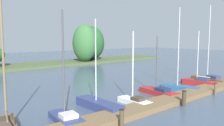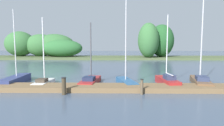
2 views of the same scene
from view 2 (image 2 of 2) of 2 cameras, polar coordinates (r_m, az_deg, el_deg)
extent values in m
cube|color=brown|center=(14.50, -14.38, -6.94)|extent=(24.50, 1.80, 0.35)
cube|color=#4C5B38|center=(42.11, -4.14, 1.59)|extent=(61.59, 8.00, 0.40)
ellipsoid|color=#2D6633|center=(43.14, -14.25, 4.23)|extent=(8.53, 4.26, 3.66)
ellipsoid|color=#386B38|center=(45.75, -16.41, 5.05)|extent=(8.86, 5.40, 4.93)
ellipsoid|color=#235628|center=(43.15, 14.27, 6.35)|extent=(5.12, 5.52, 6.84)
ellipsoid|color=#386B38|center=(46.49, -20.04, 4.92)|extent=(6.84, 4.85, 4.89)
ellipsoid|color=#386B38|center=(40.41, 10.58, 6.57)|extent=(4.22, 5.29, 6.98)
ellipsoid|color=#386B38|center=(48.40, -25.30, 5.10)|extent=(6.54, 5.50, 5.51)
cube|color=navy|center=(18.07, -26.48, -4.49)|extent=(1.19, 4.01, 0.58)
cube|color=navy|center=(19.68, -24.21, -3.67)|extent=(0.62, 1.01, 0.49)
cylinder|color=silver|center=(18.08, -26.51, 5.19)|extent=(0.08, 0.08, 5.49)
cube|color=white|center=(16.31, -19.33, -5.63)|extent=(0.99, 2.73, 0.37)
cube|color=white|center=(17.43, -17.87, -4.91)|extent=(0.53, 0.69, 0.32)
cube|color=#3D3328|center=(15.94, -19.81, -4.78)|extent=(0.72, 0.83, 0.24)
cylinder|color=silver|center=(16.20, -19.39, 3.75)|extent=(0.09, 0.09, 4.93)
cube|color=maroon|center=(16.03, -6.33, -5.43)|extent=(1.48, 3.77, 0.42)
cube|color=maroon|center=(17.62, -5.11, -4.46)|extent=(0.71, 0.98, 0.36)
cube|color=#1E2847|center=(15.53, -6.73, -4.50)|extent=(0.95, 1.18, 0.27)
cylinder|color=#4C4C51|center=(16.00, -6.21, 3.54)|extent=(0.11, 0.11, 4.56)
cube|color=#285684|center=(15.73, 4.25, -5.66)|extent=(1.71, 3.50, 0.41)
cube|color=#285684|center=(17.17, 2.73, -4.74)|extent=(0.69, 0.94, 0.35)
cylinder|color=#B7B7BC|center=(15.67, 4.08, 8.21)|extent=(0.10, 0.10, 7.16)
cube|color=maroon|center=(16.05, 15.81, -5.34)|extent=(1.28, 3.35, 0.57)
cube|color=maroon|center=(17.41, 14.09, -4.52)|extent=(0.60, 0.87, 0.49)
cube|color=#2D3856|center=(15.59, 16.39, -3.92)|extent=(0.80, 1.05, 0.37)
cylinder|color=silver|center=(15.99, 15.78, 4.59)|extent=(0.08, 0.08, 4.95)
cylinder|color=silver|center=(15.59, 16.37, -3.14)|extent=(0.22, 1.37, 0.07)
cube|color=brown|center=(17.20, 24.42, -5.06)|extent=(2.05, 4.25, 0.48)
cube|color=brown|center=(18.99, 23.48, -4.10)|extent=(0.84, 1.14, 0.41)
cube|color=#2D3856|center=(16.63, 24.78, -4.06)|extent=(1.11, 1.39, 0.31)
cylinder|color=#B7B7BC|center=(17.25, 24.84, 8.84)|extent=(0.11, 0.11, 7.84)
cylinder|color=#3D3323|center=(13.11, -13.88, -6.64)|extent=(0.27, 0.27, 1.09)
cylinder|color=black|center=(13.00, -13.94, -4.21)|extent=(0.32, 0.32, 0.04)
cylinder|color=brown|center=(12.92, 8.69, -6.98)|extent=(0.18, 0.18, 0.97)
cylinder|color=black|center=(12.81, 8.73, -4.77)|extent=(0.21, 0.21, 0.04)
camera|label=1|loc=(17.82, -76.97, 6.02)|focal=36.24mm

